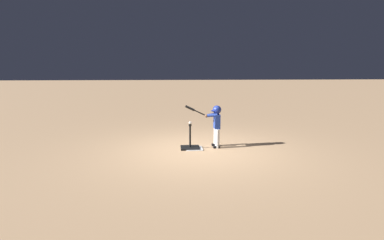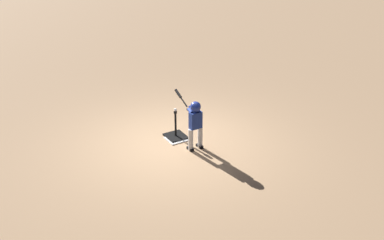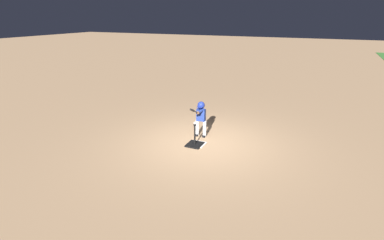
{
  "view_description": "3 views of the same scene",
  "coord_description": "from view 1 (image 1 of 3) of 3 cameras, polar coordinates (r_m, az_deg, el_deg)",
  "views": [
    {
      "loc": [
        0.73,
        7.56,
        2.14
      ],
      "look_at": [
        0.18,
        -0.33,
        0.75
      ],
      "focal_mm": 28.0,
      "sensor_mm": 36.0,
      "label": 1
    },
    {
      "loc": [
        -8.1,
        4.15,
        4.82
      ],
      "look_at": [
        -0.22,
        -0.38,
        0.59
      ],
      "focal_mm": 42.0,
      "sensor_mm": 36.0,
      "label": 2
    },
    {
      "loc": [
        7.69,
        3.06,
        3.68
      ],
      "look_at": [
        -0.3,
        -0.53,
        0.57
      ],
      "focal_mm": 28.0,
      "sensor_mm": 36.0,
      "label": 3
    }
  ],
  "objects": [
    {
      "name": "batting_tee",
      "position": [
        8.05,
        -0.36,
        -4.93
      ],
      "size": [
        0.5,
        0.45,
        0.66
      ],
      "color": "black",
      "rests_on": "ground_plane"
    },
    {
      "name": "ground_plane",
      "position": [
        7.89,
        1.45,
        -5.79
      ],
      "size": [
        90.0,
        90.0,
        0.0
      ],
      "primitive_type": "plane",
      "color": "tan"
    },
    {
      "name": "baseball",
      "position": [
        7.91,
        -0.37,
        -0.55
      ],
      "size": [
        0.07,
        0.07,
        0.07
      ],
      "primitive_type": "sphere",
      "color": "white",
      "rests_on": "batting_tee"
    },
    {
      "name": "batter_child",
      "position": [
        8.08,
        4.51,
        -0.16
      ],
      "size": [
        0.98,
        0.36,
        1.16
      ],
      "color": "silver",
      "rests_on": "ground_plane"
    },
    {
      "name": "home_plate",
      "position": [
        8.02,
        0.41,
        -5.45
      ],
      "size": [
        0.45,
        0.45,
        0.02
      ],
      "primitive_type": "cube",
      "rotation": [
        0.0,
        0.0,
        0.01
      ],
      "color": "white",
      "rests_on": "ground_plane"
    }
  ]
}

